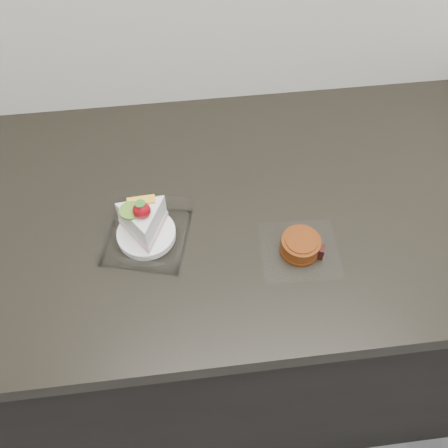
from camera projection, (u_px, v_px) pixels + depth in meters
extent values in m
cube|color=black|center=(297.00, 304.00, 1.35)|extent=(2.00, 0.60, 0.86)
cube|color=black|center=(324.00, 200.00, 0.99)|extent=(2.04, 0.64, 0.04)
cube|color=white|center=(147.00, 237.00, 0.91)|extent=(0.18, 0.18, 0.00)
cylinder|color=white|center=(146.00, 234.00, 0.91)|extent=(0.11, 0.11, 0.01)
ellipsoid|color=#AB0B19|center=(142.00, 210.00, 0.83)|extent=(0.03, 0.03, 0.03)
cone|color=#2D7223|center=(140.00, 205.00, 0.82)|extent=(0.02, 0.02, 0.01)
cylinder|color=olive|center=(130.00, 211.00, 0.85)|extent=(0.04, 0.04, 0.00)
cube|color=yellow|center=(141.00, 201.00, 0.86)|extent=(0.05, 0.02, 0.00)
cube|color=white|center=(299.00, 250.00, 0.90)|extent=(0.15, 0.14, 0.00)
cylinder|color=maroon|center=(300.00, 245.00, 0.88)|extent=(0.08, 0.08, 0.03)
cylinder|color=maroon|center=(300.00, 249.00, 0.89)|extent=(0.08, 0.08, 0.01)
cylinder|color=maroon|center=(302.00, 240.00, 0.87)|extent=(0.06, 0.06, 0.00)
cube|color=black|center=(319.00, 251.00, 0.88)|extent=(0.02, 0.02, 0.03)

